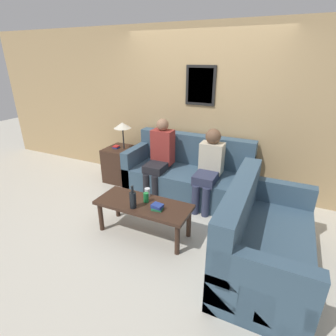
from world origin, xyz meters
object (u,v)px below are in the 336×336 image
at_px(person_left, 160,155).
at_px(person_right, 209,166).
at_px(couch_main, 188,176).
at_px(wine_bottle, 133,200).
at_px(coffee_table, 144,208).
at_px(drinking_glass, 147,192).
at_px(couch_side, 262,242).

bearing_deg(person_left, person_right, -2.14).
height_order(couch_main, person_left, person_left).
distance_m(wine_bottle, person_right, 1.31).
xyz_separation_m(coffee_table, drinking_glass, (-0.04, 0.18, 0.12)).
distance_m(wine_bottle, person_left, 1.24).
height_order(wine_bottle, drinking_glass, wine_bottle).
height_order(coffee_table, person_right, person_right).
bearing_deg(couch_main, drinking_glass, -98.95).
xyz_separation_m(couch_main, drinking_glass, (-0.17, -1.05, 0.17)).
bearing_deg(drinking_glass, couch_main, 81.05).
relative_size(couch_main, person_right, 1.67).
bearing_deg(coffee_table, drinking_glass, 103.39).
bearing_deg(person_right, wine_bottle, -115.86).
bearing_deg(couch_main, couch_side, -43.38).
distance_m(couch_main, person_left, 0.57).
distance_m(coffee_table, person_right, 1.19).
bearing_deg(couch_side, drinking_glass, 83.11).
distance_m(couch_side, person_left, 2.06).
bearing_deg(couch_main, person_left, -159.13).
xyz_separation_m(couch_main, person_left, (-0.43, -0.17, 0.34)).
xyz_separation_m(couch_side, wine_bottle, (-1.48, -0.15, 0.22)).
xyz_separation_m(couch_side, person_right, (-0.91, 1.03, 0.32)).
bearing_deg(couch_main, wine_bottle, -97.46).
relative_size(coffee_table, person_left, 0.98).
bearing_deg(wine_bottle, person_right, 64.14).
bearing_deg(wine_bottle, couch_main, 82.54).
bearing_deg(drinking_glass, wine_bottle, -92.54).
height_order(person_left, person_right, person_left).
xyz_separation_m(couch_main, couch_side, (1.30, -1.23, 0.00)).
bearing_deg(person_right, coffee_table, -116.28).
bearing_deg(coffee_table, couch_side, 0.27).
relative_size(couch_main, couch_side, 1.23).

